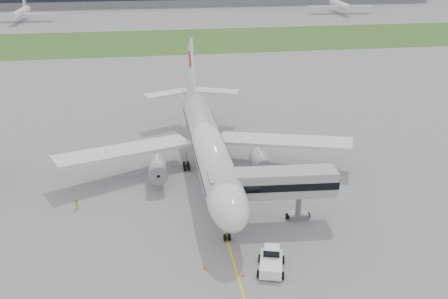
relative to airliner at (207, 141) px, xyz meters
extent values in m
plane|color=gray|center=(0.00, -4.87, -5.66)|extent=(600.00, 600.00, 0.00)
cube|color=#2C5B22|center=(0.00, 115.13, -5.65)|extent=(600.00, 50.00, 0.02)
cylinder|color=silver|center=(0.00, -0.87, -0.06)|extent=(5.00, 38.00, 5.00)
ellipsoid|color=silver|center=(0.00, -20.37, -0.06)|extent=(5.00, 11.00, 5.00)
cube|color=black|center=(0.00, -21.37, 0.84)|extent=(3.20, 1.54, 1.14)
cone|color=silver|center=(0.00, 21.13, 0.74)|extent=(5.00, 10.53, 6.16)
cube|color=silver|center=(-13.00, 1.13, -1.26)|extent=(22.13, 13.52, 1.70)
cube|color=silver|center=(13.00, 1.13, -1.26)|extent=(22.13, 13.52, 1.70)
cylinder|color=#A4A4AA|center=(-8.00, -3.37, -2.66)|extent=(2.70, 5.20, 2.70)
cylinder|color=#A4A4AA|center=(8.00, -3.37, -2.66)|extent=(2.70, 5.20, 2.70)
cube|color=silver|center=(0.00, 22.63, 5.84)|extent=(0.45, 10.90, 12.76)
cylinder|color=#AA1209|center=(0.00, 23.63, 7.84)|extent=(0.60, 3.20, 3.20)
cube|color=silver|center=(-5.00, 23.63, 1.14)|extent=(9.54, 6.34, 0.35)
cube|color=silver|center=(5.00, 23.63, 1.14)|extent=(9.54, 6.34, 0.35)
cylinder|color=gray|center=(0.00, -19.87, -4.11)|extent=(0.24, 0.24, 3.10)
cylinder|color=black|center=(-3.20, 2.13, -5.11)|extent=(1.40, 1.10, 1.10)
cylinder|color=black|center=(3.20, 2.13, -5.11)|extent=(1.40, 1.10, 1.10)
cube|color=white|center=(4.00, -26.67, -4.86)|extent=(3.65, 5.03, 1.20)
cube|color=white|center=(4.33, -25.52, -3.86)|extent=(2.18, 2.04, 1.00)
cube|color=black|center=(4.33, -25.52, -3.80)|extent=(2.24, 2.10, 0.85)
cylinder|color=black|center=(3.11, -24.85, -5.21)|extent=(0.59, 0.96, 0.90)
cylinder|color=black|center=(5.72, -25.60, -5.21)|extent=(0.59, 0.96, 0.90)
cylinder|color=black|center=(2.28, -27.75, -5.21)|extent=(0.59, 0.96, 0.90)
cylinder|color=black|center=(4.89, -28.49, -5.21)|extent=(0.59, 0.96, 0.90)
cube|color=#9C9C9E|center=(7.00, -16.35, 0.21)|extent=(16.01, 4.50, 3.39)
cube|color=black|center=(7.00, -16.35, 0.21)|extent=(16.25, 4.63, 1.02)
cube|color=#9C9C9E|center=(-0.40, -16.95, 0.21)|extent=(2.94, 3.84, 3.84)
cylinder|color=gray|center=(10.42, -16.02, -3.51)|extent=(0.79, 0.79, 4.29)
cube|color=gray|center=(10.42, -16.02, -5.27)|extent=(2.82, 1.77, 0.79)
cylinder|color=black|center=(8.96, -15.92, -5.27)|extent=(0.39, 0.81, 0.79)
cylinder|color=black|center=(11.88, -16.13, -5.27)|extent=(0.39, 0.81, 0.79)
cone|color=#DE5F0B|center=(-3.57, -25.36, -5.37)|extent=(0.42, 0.42, 0.57)
cone|color=#DE5F0B|center=(0.57, -27.34, -5.39)|extent=(0.39, 0.39, 0.54)
imported|color=yellow|center=(5.10, -24.32, -4.89)|extent=(0.59, 0.42, 1.55)
imported|color=#D3EE27|center=(-19.55, -8.70, -4.84)|extent=(1.01, 1.00, 1.64)
camera|label=1|loc=(-8.80, -72.79, 29.57)|focal=40.00mm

